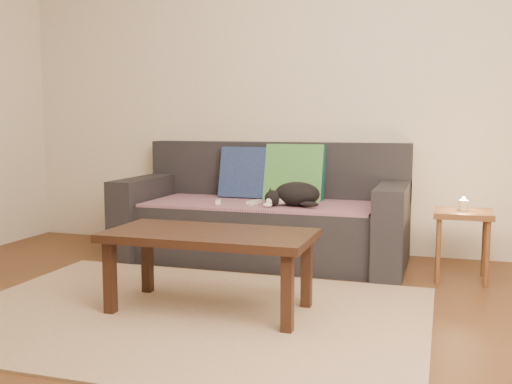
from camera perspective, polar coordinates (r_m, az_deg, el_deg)
ground at (r=3.15m, az=-7.63°, el=-12.40°), size 4.50×4.50×0.00m
back_wall at (r=4.87m, az=2.30°, el=9.87°), size 4.50×0.04×2.60m
sofa at (r=4.51m, az=0.82°, el=-2.50°), size 2.10×0.94×0.87m
throw_blanket at (r=4.41m, az=0.48°, el=-1.12°), size 1.66×0.74×0.02m
cushion_navy at (r=4.69m, az=-0.99°, el=1.81°), size 0.40×0.20×0.41m
cushion_green at (r=4.58m, az=3.69°, el=1.68°), size 0.45×0.23×0.46m
cat at (r=4.21m, az=3.72°, el=-0.24°), size 0.40×0.30×0.17m
wii_remote_a at (r=4.32m, az=-3.61°, el=-0.96°), size 0.08×0.15×0.03m
wii_remote_b at (r=4.30m, az=-0.17°, el=-0.99°), size 0.08×0.15×0.03m
side_table at (r=4.11m, az=19.09°, el=-2.81°), size 0.37×0.37×0.46m
candle at (r=4.10m, az=19.16°, el=-1.19°), size 0.06×0.06×0.09m
rug at (r=3.28m, az=-6.50°, el=-11.51°), size 2.50×1.80×0.01m
coffee_table at (r=3.24m, az=-4.44°, el=-4.74°), size 1.11×0.55×0.44m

